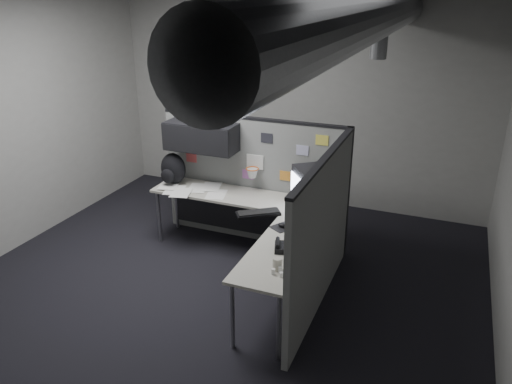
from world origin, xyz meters
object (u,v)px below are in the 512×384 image
at_px(desk, 253,216).
at_px(keyboard, 258,213).
at_px(monitor, 314,187).
at_px(phone, 284,247).
at_px(backpack, 173,169).

distance_m(desk, keyboard, 0.26).
bearing_deg(monitor, keyboard, -131.80).
distance_m(desk, monitor, 0.79).
relative_size(monitor, phone, 2.40).
bearing_deg(keyboard, phone, -41.58).
height_order(keyboard, backpack, backpack).
bearing_deg(monitor, phone, -82.40).
relative_size(monitor, backpack, 1.42).
height_order(desk, keyboard, keyboard).
height_order(desk, monitor, monitor).
height_order(monitor, backpack, monitor).
distance_m(phone, backpack, 2.20).
relative_size(desk, keyboard, 4.63).
bearing_deg(keyboard, backpack, 170.64).
height_order(desk, phone, phone).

